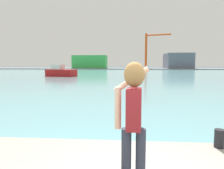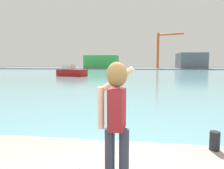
% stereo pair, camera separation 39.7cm
% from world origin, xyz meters
% --- Properties ---
extents(ground_plane, '(220.00, 220.00, 0.00)m').
position_xyz_m(ground_plane, '(0.00, 50.00, 0.00)').
color(ground_plane, '#334751').
extents(harbor_water, '(140.00, 100.00, 0.02)m').
position_xyz_m(harbor_water, '(0.00, 52.00, 0.01)').
color(harbor_water, '#6BA8B2').
rests_on(harbor_water, ground_plane).
extents(far_shore_dock, '(140.00, 20.00, 0.37)m').
position_xyz_m(far_shore_dock, '(0.00, 92.00, 0.18)').
color(far_shore_dock, gray).
rests_on(far_shore_dock, ground_plane).
extents(person_photographer, '(0.53, 0.56, 1.74)m').
position_xyz_m(person_photographer, '(-0.07, 0.33, 1.71)').
color(person_photographer, '#2D3342').
rests_on(person_photographer, quay_promenade).
extents(harbor_bollard, '(0.20, 0.20, 0.38)m').
position_xyz_m(harbor_bollard, '(1.74, 1.77, 0.83)').
color(harbor_bollard, black).
rests_on(harbor_bollard, quay_promenade).
extents(boat_moored, '(6.04, 3.81, 2.22)m').
position_xyz_m(boat_moored, '(-12.66, 34.85, 0.84)').
color(boat_moored, '#B21919').
rests_on(boat_moored, harbor_water).
extents(warehouse_left, '(14.84, 8.64, 5.68)m').
position_xyz_m(warehouse_left, '(-17.08, 89.16, 3.21)').
color(warehouse_left, green).
rests_on(warehouse_left, far_shore_dock).
extents(warehouse_right, '(10.79, 13.52, 6.53)m').
position_xyz_m(warehouse_right, '(21.98, 90.23, 3.63)').
color(warehouse_right, slate).
rests_on(warehouse_right, far_shore_dock).
extents(port_crane, '(10.67, 3.80, 15.16)m').
position_xyz_m(port_crane, '(9.15, 88.75, 9.66)').
color(port_crane, '#D84C19').
rests_on(port_crane, far_shore_dock).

